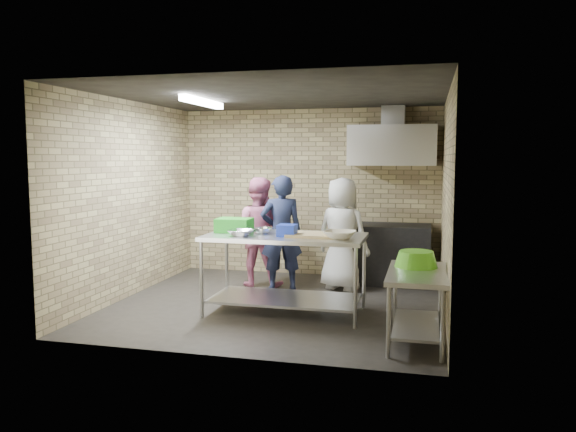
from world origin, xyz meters
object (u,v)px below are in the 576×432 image
object	(u,v)px
woman_white	(342,234)
green_crate	(234,225)
bottle_red	(396,150)
woman_pink	(257,232)
side_counter	(417,307)
bottle_green	(423,151)
stove	(390,254)
man_navy	(281,233)
green_basin	(416,259)
prep_table	(285,274)
blue_tub	(287,230)

from	to	relation	value
woman_white	green_crate	bearing A→B (deg)	66.22
green_crate	bottle_red	bearing A→B (deg)	48.08
green_crate	woman_pink	world-z (taller)	woman_pink
side_counter	bottle_green	bearing A→B (deg)	90.00
stove	man_navy	world-z (taller)	man_navy
stove	bottle_red	size ratio (longest dim) A/B	6.67
green_crate	man_navy	world-z (taller)	man_navy
man_navy	stove	bearing A→B (deg)	-172.81
green_basin	woman_pink	bearing A→B (deg)	142.03
prep_table	woman_white	bearing A→B (deg)	70.70
blue_tub	green_crate	bearing A→B (deg)	163.65
green_crate	man_navy	bearing A→B (deg)	71.31
stove	woman_pink	bearing A→B (deg)	-160.64
blue_tub	stove	bearing A→B (deg)	62.30
blue_tub	woman_pink	xyz separation A→B (m)	(-0.81, 1.43, -0.23)
prep_table	bottle_red	distance (m)	2.97
stove	green_basin	distance (m)	2.57
green_crate	blue_tub	size ratio (longest dim) A/B	2.00
woman_white	prep_table	bearing A→B (deg)	89.61
blue_tub	side_counter	bearing A→B (deg)	-22.80
bottle_green	woman_white	xyz separation A→B (m)	(-1.11, -0.82, -1.20)
stove	bottle_green	world-z (taller)	bottle_green
green_basin	bottle_green	bearing A→B (deg)	89.58
bottle_green	man_navy	world-z (taller)	bottle_green
side_counter	man_navy	bearing A→B (deg)	135.61
green_crate	green_basin	world-z (taller)	green_crate
stove	blue_tub	distance (m)	2.44
stove	bottle_red	bearing A→B (deg)	78.23
prep_table	blue_tub	distance (m)	0.57
green_crate	stove	bearing A→B (deg)	45.40
prep_table	green_basin	world-z (taller)	prep_table
woman_white	woman_pink	bearing A→B (deg)	23.01
bottle_red	prep_table	bearing A→B (deg)	-118.23
side_counter	green_basin	distance (m)	0.52
bottle_red	woman_pink	size ratio (longest dim) A/B	0.11
woman_pink	side_counter	bearing A→B (deg)	134.94
green_crate	bottle_green	distance (m)	3.27
prep_table	green_crate	distance (m)	0.91
bottle_green	woman_pink	size ratio (longest dim) A/B	0.09
green_basin	side_counter	bearing A→B (deg)	-85.43
side_counter	blue_tub	size ratio (longest dim) A/B	5.54
blue_tub	green_basin	bearing A→B (deg)	-14.71
stove	green_basin	world-z (taller)	green_basin
woman_pink	stove	bearing A→B (deg)	-164.36
bottle_green	woman_pink	distance (m)	2.80
stove	woman_white	bearing A→B (deg)	-138.41
green_basin	woman_pink	distance (m)	2.97
green_crate	side_counter	bearing A→B (deg)	-20.75
stove	woman_pink	world-z (taller)	woman_pink
woman_pink	blue_tub	bearing A→B (deg)	115.90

